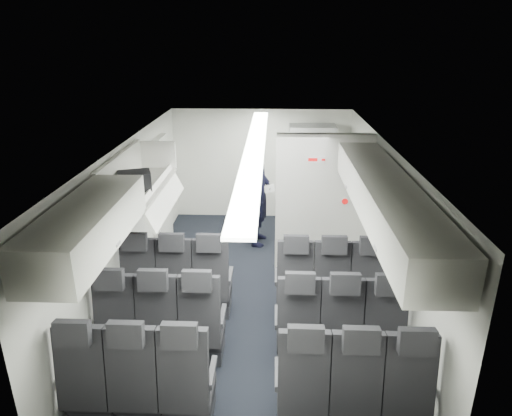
# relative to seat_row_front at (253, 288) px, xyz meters

# --- Properties ---
(cabin_shell) EXTENTS (3.41, 6.01, 2.16)m
(cabin_shell) POSITION_rel_seat_row_front_xyz_m (0.00, 0.53, 0.72)
(cabin_shell) COLOR black
(cabin_shell) RESTS_ON ground
(seat_row_front) EXTENTS (3.33, 0.56, 1.24)m
(seat_row_front) POSITION_rel_seat_row_front_xyz_m (0.00, 0.00, 0.00)
(seat_row_front) COLOR black
(seat_row_front) RESTS_ON cabin_shell
(seat_row_mid) EXTENTS (3.33, 0.56, 1.24)m
(seat_row_mid) POSITION_rel_seat_row_front_xyz_m (0.00, -0.90, 0.00)
(seat_row_mid) COLOR black
(seat_row_mid) RESTS_ON cabin_shell
(seat_row_rear) EXTENTS (3.33, 0.56, 1.24)m
(seat_row_rear) POSITION_rel_seat_row_front_xyz_m (0.00, -1.80, 0.00)
(seat_row_rear) COLOR black
(seat_row_rear) RESTS_ON cabin_shell
(overhead_bin_left_rear) EXTENTS (0.53, 1.80, 0.40)m
(overhead_bin_left_rear) POSITION_rel_seat_row_front_xyz_m (-1.40, -1.47, 1.46)
(overhead_bin_left_rear) COLOR white
(overhead_bin_left_rear) RESTS_ON cabin_shell
(overhead_bin_left_front_open) EXTENTS (0.64, 1.70, 0.72)m
(overhead_bin_left_front_open) POSITION_rel_seat_row_front_xyz_m (-1.44, 0.28, 1.33)
(overhead_bin_left_front_open) COLOR #9E9E93
(overhead_bin_left_front_open) RESTS_ON cabin_shell
(overhead_bin_right_rear) EXTENTS (0.53, 1.80, 0.40)m
(overhead_bin_right_rear) POSITION_rel_seat_row_front_xyz_m (1.40, -1.47, 1.46)
(overhead_bin_right_rear) COLOR white
(overhead_bin_right_rear) RESTS_ON cabin_shell
(overhead_bin_right_front) EXTENTS (0.53, 1.70, 0.40)m
(overhead_bin_right_front) POSITION_rel_seat_row_front_xyz_m (1.40, 0.28, 1.46)
(overhead_bin_right_front) COLOR white
(overhead_bin_right_front) RESTS_ON cabin_shell
(bulkhead_partition) EXTENTS (1.40, 0.15, 2.13)m
(bulkhead_partition) POSITION_rel_seat_row_front_xyz_m (0.98, 1.33, 0.67)
(bulkhead_partition) COLOR silver
(bulkhead_partition) RESTS_ON cabin_shell
(galley_unit) EXTENTS (0.85, 0.52, 1.90)m
(galley_unit) POSITION_rel_seat_row_front_xyz_m (0.95, 3.25, 0.55)
(galley_unit) COLOR #939399
(galley_unit) RESTS_ON cabin_shell
(boarding_door) EXTENTS (0.12, 1.27, 1.86)m
(boarding_door) POSITION_rel_seat_row_front_xyz_m (-1.64, 2.09, 0.55)
(boarding_door) COLOR silver
(boarding_door) RESTS_ON cabin_shell
(flight_attendant) EXTENTS (0.48, 0.70, 1.85)m
(flight_attendant) POSITION_rel_seat_row_front_xyz_m (-0.01, 2.27, 0.52)
(flight_attendant) COLOR black
(flight_attendant) RESTS_ON ground
(carry_on_bag) EXTENTS (0.44, 0.37, 0.23)m
(carry_on_bag) POSITION_rel_seat_row_front_xyz_m (-1.42, 0.03, 1.41)
(carry_on_bag) COLOR black
(carry_on_bag) RESTS_ON overhead_bin_left_front_open
(papers) EXTENTS (0.18, 0.03, 0.13)m
(papers) POSITION_rel_seat_row_front_xyz_m (0.18, 2.22, 0.61)
(papers) COLOR white
(papers) RESTS_ON flight_attendant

